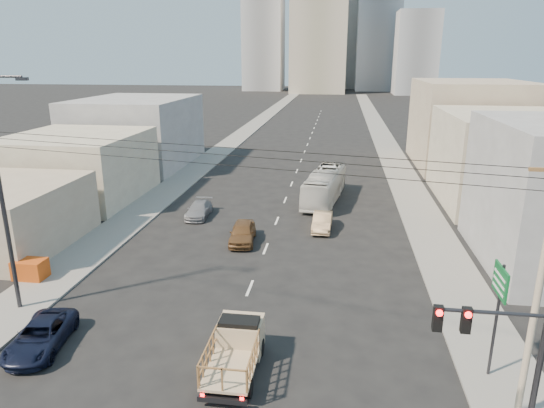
% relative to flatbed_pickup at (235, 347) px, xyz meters
% --- Properties ---
extents(ground, '(420.00, 420.00, 0.00)m').
position_rel_flatbed_pickup_xyz_m(ground, '(-0.80, -0.49, -1.09)').
color(ground, black).
rests_on(ground, ground).
extents(sidewalk_left, '(3.50, 180.00, 0.12)m').
position_rel_flatbed_pickup_xyz_m(sidewalk_left, '(-12.55, 69.51, -1.03)').
color(sidewalk_left, gray).
rests_on(sidewalk_left, ground).
extents(sidewalk_right, '(3.50, 180.00, 0.12)m').
position_rel_flatbed_pickup_xyz_m(sidewalk_right, '(10.95, 69.51, -1.03)').
color(sidewalk_right, gray).
rests_on(sidewalk_right, ground).
extents(lane_dashes, '(0.15, 104.00, 0.01)m').
position_rel_flatbed_pickup_xyz_m(lane_dashes, '(-0.80, 52.51, -1.09)').
color(lane_dashes, silver).
rests_on(lane_dashes, ground).
extents(flatbed_pickup, '(1.95, 4.41, 1.90)m').
position_rel_flatbed_pickup_xyz_m(flatbed_pickup, '(0.00, 0.00, 0.00)').
color(flatbed_pickup, tan).
rests_on(flatbed_pickup, ground).
extents(navy_pickup, '(2.70, 4.70, 1.23)m').
position_rel_flatbed_pickup_xyz_m(navy_pickup, '(-9.04, 0.36, -0.48)').
color(navy_pickup, black).
rests_on(navy_pickup, ground).
extents(city_bus, '(3.83, 10.40, 2.83)m').
position_rel_flatbed_pickup_xyz_m(city_bus, '(2.78, 25.86, 0.32)').
color(city_bus, beige).
rests_on(city_bus, ground).
extents(sedan_brown, '(2.10, 4.38, 1.44)m').
position_rel_flatbed_pickup_xyz_m(sedan_brown, '(-2.60, 14.51, -0.37)').
color(sedan_brown, brown).
rests_on(sedan_brown, ground).
extents(sedan_tan, '(1.49, 3.97, 1.29)m').
position_rel_flatbed_pickup_xyz_m(sedan_tan, '(2.90, 17.94, -0.45)').
color(sedan_tan, tan).
rests_on(sedan_tan, ground).
extents(sedan_grey, '(1.84, 4.18, 1.19)m').
position_rel_flatbed_pickup_xyz_m(sedan_grey, '(-7.30, 19.69, -0.50)').
color(sedan_grey, gray).
rests_on(sedan_grey, ground).
extents(traffic_signal, '(3.23, 0.35, 6.00)m').
position_rel_flatbed_pickup_xyz_m(traffic_signal, '(8.97, -3.99, 2.98)').
color(traffic_signal, '#2D2D33').
rests_on(traffic_signal, ground).
extents(green_sign, '(0.18, 1.60, 5.00)m').
position_rel_flatbed_pickup_xyz_m(green_sign, '(10.37, 1.01, 2.65)').
color(green_sign, '#2D2D33').
rests_on(green_sign, ground).
extents(utility_pole, '(1.80, 0.24, 10.00)m').
position_rel_flatbed_pickup_xyz_m(utility_pole, '(10.70, -1.49, 4.09)').
color(utility_pole, tan).
rests_on(utility_pole, ground).
extents(streetlamp_left, '(2.36, 0.25, 12.00)m').
position_rel_flatbed_pickup_xyz_m(streetlamp_left, '(-12.19, 3.51, 5.34)').
color(streetlamp_left, '#2D2D33').
rests_on(streetlamp_left, ground).
extents(overhead_wires, '(23.01, 5.02, 0.72)m').
position_rel_flatbed_pickup_xyz_m(overhead_wires, '(-0.80, 1.01, 7.87)').
color(overhead_wires, black).
rests_on(overhead_wires, ground).
extents(crate_stack, '(1.80, 1.20, 1.14)m').
position_rel_flatbed_pickup_xyz_m(crate_stack, '(-13.80, 6.78, -0.40)').
color(crate_stack, '#B94511').
rests_on(crate_stack, sidewalk_left).
extents(bldg_right_mid, '(11.00, 14.00, 8.00)m').
position_rel_flatbed_pickup_xyz_m(bldg_right_mid, '(18.70, 27.51, 2.91)').
color(bldg_right_mid, '#A99D88').
rests_on(bldg_right_mid, ground).
extents(bldg_right_far, '(12.00, 16.00, 10.00)m').
position_rel_flatbed_pickup_xyz_m(bldg_right_far, '(19.20, 43.51, 3.91)').
color(bldg_right_far, tan).
rests_on(bldg_right_far, ground).
extents(bldg_left_near, '(9.00, 10.00, 4.40)m').
position_rel_flatbed_pickup_xyz_m(bldg_left_near, '(-18.80, 11.51, 1.11)').
color(bldg_left_near, tan).
rests_on(bldg_left_near, ground).
extents(bldg_left_mid, '(11.00, 12.00, 6.00)m').
position_rel_flatbed_pickup_xyz_m(bldg_left_mid, '(-19.80, 23.51, 1.91)').
color(bldg_left_mid, '#A99D88').
rests_on(bldg_left_mid, ground).
extents(bldg_left_far, '(12.00, 16.00, 8.00)m').
position_rel_flatbed_pickup_xyz_m(bldg_left_far, '(-20.30, 38.51, 2.91)').
color(bldg_left_far, gray).
rests_on(bldg_left_far, ground).
extents(high_rise_tower, '(20.00, 20.00, 60.00)m').
position_rel_flatbed_pickup_xyz_m(high_rise_tower, '(-4.80, 169.51, 28.91)').
color(high_rise_tower, tan).
rests_on(high_rise_tower, ground).
extents(midrise_ne, '(16.00, 16.00, 40.00)m').
position_rel_flatbed_pickup_xyz_m(midrise_ne, '(17.20, 184.51, 18.91)').
color(midrise_ne, gray).
rests_on(midrise_ne, ground).
extents(midrise_nw, '(15.00, 15.00, 34.00)m').
position_rel_flatbed_pickup_xyz_m(midrise_nw, '(-26.80, 179.51, 15.91)').
color(midrise_nw, gray).
rests_on(midrise_nw, ground).
extents(midrise_back, '(18.00, 18.00, 44.00)m').
position_rel_flatbed_pickup_xyz_m(midrise_back, '(5.20, 199.51, 20.91)').
color(midrise_back, gray).
rests_on(midrise_back, ground).
extents(midrise_east, '(14.00, 14.00, 28.00)m').
position_rel_flatbed_pickup_xyz_m(midrise_east, '(29.20, 164.51, 12.91)').
color(midrise_east, gray).
rests_on(midrise_east, ground).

